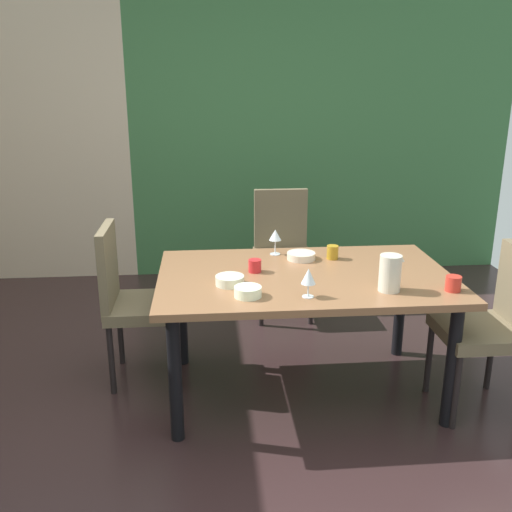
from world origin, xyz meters
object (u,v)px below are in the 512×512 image
object	(u,v)px
chair_left_far	(130,295)
cup_corner	(453,284)
serving_bowl_near_shelf	(248,292)
serving_bowl_south	(230,280)
pitcher_center	(390,273)
wine_glass_right	(275,236)
cup_rear	(333,252)
dining_table	(304,288)
chair_head_far	(282,246)
chair_right_near	(494,320)
cup_front	(255,266)
wine_glass_north	(308,277)
serving_bowl_east	(301,256)

from	to	relation	value
chair_left_far	cup_corner	world-z (taller)	chair_left_far
serving_bowl_near_shelf	serving_bowl_south	world-z (taller)	serving_bowl_near_shelf
serving_bowl_south	pitcher_center	world-z (taller)	pitcher_center
wine_glass_right	cup_rear	distance (m)	0.37
dining_table	chair_head_far	xyz separation A→B (m)	(0.04, 1.22, -0.11)
chair_right_near	cup_front	world-z (taller)	chair_right_near
wine_glass_north	wine_glass_right	size ratio (longest dim) A/B	0.94
chair_head_far	serving_bowl_near_shelf	size ratio (longest dim) A/B	6.95
wine_glass_right	cup_corner	bearing A→B (deg)	-40.09
serving_bowl_near_shelf	cup_rear	xyz separation A→B (m)	(0.56, 0.58, 0.02)
chair_head_far	wine_glass_north	xyz separation A→B (m)	(-0.08, -1.57, 0.30)
serving_bowl_east	pitcher_center	distance (m)	0.68
wine_glass_right	cup_front	distance (m)	0.37
serving_bowl_south	cup_rear	world-z (taller)	cup_rear
chair_left_far	pitcher_center	bearing A→B (deg)	68.46
cup_front	serving_bowl_east	bearing A→B (deg)	34.77
cup_front	cup_corner	distance (m)	1.08
chair_head_far	wine_glass_right	distance (m)	0.91
serving_bowl_south	cup_front	bearing A→B (deg)	52.67
chair_left_far	pitcher_center	world-z (taller)	chair_left_far
dining_table	cup_front	size ratio (longest dim) A/B	22.20
serving_bowl_east	chair_right_near	bearing A→B (deg)	-28.15
chair_right_near	serving_bowl_south	xyz separation A→B (m)	(-1.44, 0.12, 0.23)
serving_bowl_near_shelf	wine_glass_north	bearing A→B (deg)	-5.76
wine_glass_north	cup_corner	size ratio (longest dim) A/B	1.86
chair_right_near	wine_glass_right	bearing A→B (deg)	60.47
wine_glass_north	serving_bowl_east	bearing A→B (deg)	83.87
wine_glass_north	pitcher_center	distance (m)	0.44
chair_head_far	serving_bowl_east	size ratio (longest dim) A/B	5.63
wine_glass_right	pitcher_center	bearing A→B (deg)	-52.81
wine_glass_north	serving_bowl_east	world-z (taller)	wine_glass_north
chair_right_near	cup_rear	bearing A→B (deg)	56.83
chair_right_near	serving_bowl_near_shelf	size ratio (longest dim) A/B	6.72
cup_corner	serving_bowl_east	bearing A→B (deg)	139.47
serving_bowl_south	chair_left_far	bearing A→B (deg)	145.88
serving_bowl_south	pitcher_center	distance (m)	0.84
chair_left_far	cup_front	size ratio (longest dim) A/B	13.18
wine_glass_north	pitcher_center	size ratio (longest dim) A/B	0.78
cup_front	dining_table	bearing A→B (deg)	-12.37
chair_left_far	chair_head_far	bearing A→B (deg)	132.49
chair_left_far	serving_bowl_near_shelf	distance (m)	0.91
cup_rear	cup_corner	size ratio (longest dim) A/B	1.03
pitcher_center	chair_head_far	bearing A→B (deg)	103.22
chair_right_near	wine_glass_north	world-z (taller)	chair_right_near
chair_right_near	chair_head_far	bearing A→B (deg)	33.37
dining_table	pitcher_center	xyz separation A→B (m)	(0.39, -0.30, 0.18)
wine_glass_right	pitcher_center	distance (m)	0.86
chair_right_near	cup_corner	world-z (taller)	chair_right_near
dining_table	cup_front	xyz separation A→B (m)	(-0.28, 0.06, 0.12)
chair_head_far	serving_bowl_south	world-z (taller)	chair_head_far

